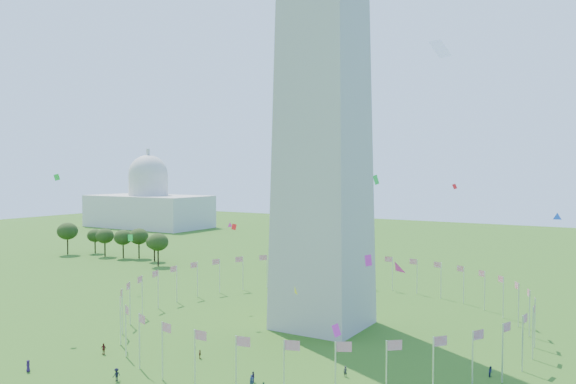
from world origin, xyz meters
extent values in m
cylinder|color=silver|center=(40.00, 50.00, 4.50)|extent=(0.24, 0.24, 9.00)
cylinder|color=silver|center=(39.39, 56.95, 4.50)|extent=(0.24, 0.24, 9.00)
cylinder|color=silver|center=(37.59, 63.68, 4.50)|extent=(0.24, 0.24, 9.00)
cylinder|color=silver|center=(34.64, 70.00, 4.50)|extent=(0.24, 0.24, 9.00)
cylinder|color=silver|center=(30.64, 75.71, 4.50)|extent=(0.24, 0.24, 9.00)
cylinder|color=silver|center=(25.71, 80.64, 4.50)|extent=(0.24, 0.24, 9.00)
cylinder|color=silver|center=(20.00, 84.64, 4.50)|extent=(0.24, 0.24, 9.00)
cylinder|color=silver|center=(13.68, 87.59, 4.50)|extent=(0.24, 0.24, 9.00)
cylinder|color=silver|center=(6.95, 89.39, 4.50)|extent=(0.24, 0.24, 9.00)
cylinder|color=silver|center=(0.00, 90.00, 4.50)|extent=(0.24, 0.24, 9.00)
cylinder|color=silver|center=(-6.95, 89.39, 4.50)|extent=(0.24, 0.24, 9.00)
cylinder|color=silver|center=(-13.68, 87.59, 4.50)|extent=(0.24, 0.24, 9.00)
cylinder|color=silver|center=(-20.00, 84.64, 4.50)|extent=(0.24, 0.24, 9.00)
cylinder|color=silver|center=(-25.71, 80.64, 4.50)|extent=(0.24, 0.24, 9.00)
cylinder|color=silver|center=(-30.64, 75.71, 4.50)|extent=(0.24, 0.24, 9.00)
cylinder|color=silver|center=(-34.64, 70.00, 4.50)|extent=(0.24, 0.24, 9.00)
cylinder|color=silver|center=(-37.59, 63.68, 4.50)|extent=(0.24, 0.24, 9.00)
cylinder|color=silver|center=(-39.39, 56.95, 4.50)|extent=(0.24, 0.24, 9.00)
cylinder|color=silver|center=(-40.00, 50.00, 4.50)|extent=(0.24, 0.24, 9.00)
cylinder|color=silver|center=(-39.39, 43.05, 4.50)|extent=(0.24, 0.24, 9.00)
cylinder|color=silver|center=(-37.59, 36.32, 4.50)|extent=(0.24, 0.24, 9.00)
cylinder|color=silver|center=(-34.64, 30.00, 4.50)|extent=(0.24, 0.24, 9.00)
cylinder|color=silver|center=(-30.64, 24.29, 4.50)|extent=(0.24, 0.24, 9.00)
cylinder|color=silver|center=(-25.71, 19.36, 4.50)|extent=(0.24, 0.24, 9.00)
cylinder|color=silver|center=(-20.00, 15.36, 4.50)|extent=(0.24, 0.24, 9.00)
cylinder|color=silver|center=(-13.68, 12.41, 4.50)|extent=(0.24, 0.24, 9.00)
cylinder|color=silver|center=(-6.95, 10.61, 4.50)|extent=(0.24, 0.24, 9.00)
cylinder|color=silver|center=(0.00, 10.00, 4.50)|extent=(0.24, 0.24, 9.00)
cylinder|color=silver|center=(6.95, 10.61, 4.50)|extent=(0.24, 0.24, 9.00)
cylinder|color=silver|center=(13.68, 12.41, 4.50)|extent=(0.24, 0.24, 9.00)
cylinder|color=silver|center=(20.00, 15.36, 4.50)|extent=(0.24, 0.24, 9.00)
cylinder|color=silver|center=(25.71, 19.36, 4.50)|extent=(0.24, 0.24, 9.00)
cylinder|color=silver|center=(30.64, 24.29, 4.50)|extent=(0.24, 0.24, 9.00)
cylinder|color=silver|center=(34.64, 30.00, 4.50)|extent=(0.24, 0.24, 9.00)
cylinder|color=silver|center=(37.59, 36.32, 4.50)|extent=(0.24, 0.24, 9.00)
cylinder|color=silver|center=(39.39, 43.05, 4.50)|extent=(0.24, 0.24, 9.00)
imported|color=#36194D|center=(5.39, 17.03, 0.84)|extent=(0.95, 1.15, 1.69)
imported|color=#2E1745|center=(-27.78, 2.20, 0.94)|extent=(1.11, 1.06, 1.87)
imported|color=black|center=(-12.73, 6.75, 0.98)|extent=(0.88, 1.35, 1.96)
imported|color=#292929|center=(16.30, 26.35, 0.83)|extent=(0.63, 0.43, 1.66)
imported|color=maroon|center=(-24.34, 14.23, 0.97)|extent=(1.24, 0.90, 1.93)
imported|color=#212D4D|center=(6.26, 15.39, 0.92)|extent=(0.77, 0.80, 1.84)
imported|color=#1C1F42|center=(35.61, 38.00, 0.83)|extent=(0.69, 0.85, 1.66)
imported|color=#5E1518|center=(-8.46, 21.14, 0.75)|extent=(0.92, 1.03, 1.50)
plane|color=#CC2699|center=(24.41, 27.46, 17.48)|extent=(1.99, 2.49, 2.44)
plane|color=white|center=(39.16, -3.45, 42.38)|extent=(1.70, 2.27, 2.01)
plane|color=green|center=(-47.33, 22.38, 30.62)|extent=(0.17, 1.57, 1.57)
plane|color=#CC2699|center=(-26.84, 53.99, 19.12)|extent=(0.59, 1.33, 1.45)
plane|color=red|center=(-18.99, 45.05, 19.91)|extent=(1.47, 0.20, 1.47)
plane|color=green|center=(20.71, 27.51, 30.58)|extent=(1.46, 0.93, 1.70)
plane|color=red|center=(27.81, 45.40, 29.25)|extent=(0.94, 0.71, 1.04)
plane|color=#CC2699|center=(27.69, 0.00, 15.44)|extent=(0.44, 1.39, 1.32)
plane|color=yellow|center=(9.41, 22.84, 13.24)|extent=(1.31, 1.11, 1.47)
plane|color=#CC2699|center=(16.00, 35.85, 16.81)|extent=(1.94, 0.66, 1.94)
plane|color=green|center=(-59.56, 53.56, 14.16)|extent=(1.07, 1.66, 1.87)
plane|color=blue|center=(44.42, 39.31, 25.10)|extent=(1.13, 0.11, 1.13)
ellipsoid|color=#2D4717|center=(-129.21, 87.07, 5.99)|extent=(7.67, 7.67, 11.98)
ellipsoid|color=#2D4717|center=(-122.85, 94.67, 4.61)|extent=(5.90, 5.90, 9.22)
ellipsoid|color=#2D4717|center=(-113.10, 91.07, 5.14)|extent=(6.58, 6.58, 10.28)
ellipsoid|color=#2D4717|center=(-104.02, 91.62, 5.13)|extent=(6.57, 6.57, 10.26)
ellipsoid|color=#2D4717|center=(-98.88, 94.41, 5.40)|extent=(6.91, 6.91, 10.80)
ellipsoid|color=#2D4717|center=(-89.01, 92.21, 4.56)|extent=(5.84, 5.84, 9.13)
ellipsoid|color=#2D4717|center=(-80.81, 85.62, 5.43)|extent=(6.95, 6.95, 10.85)
camera|label=1|loc=(53.08, -51.66, 31.90)|focal=35.00mm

